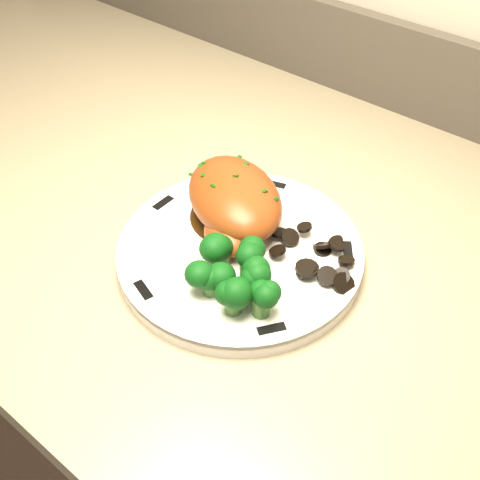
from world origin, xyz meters
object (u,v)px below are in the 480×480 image
Objects in this scene: counter at (313,460)px; broccoli_florets at (239,276)px; plate at (240,253)px; chicken_breast at (234,202)px.

counter reaches higher than broccoli_florets.
plate is at bearing 128.23° from broccoli_florets.
broccoli_florets is at bearing -51.77° from plate.
chicken_breast is (-0.03, 0.03, 0.03)m from plate.
counter is 0.43m from plate.
counter is at bearing 59.49° from broccoli_florets.
broccoli_florets is (0.04, -0.05, 0.03)m from plate.
chicken_breast reaches higher than broccoli_florets.
counter reaches higher than chicken_breast.
chicken_breast is at bearing 137.64° from plate.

